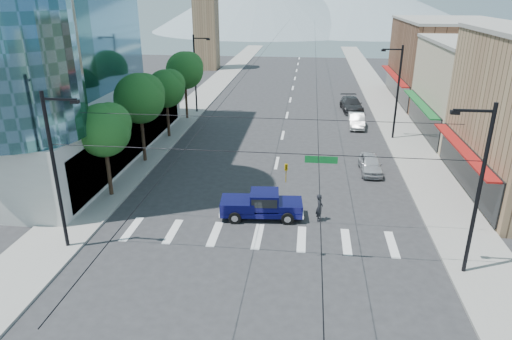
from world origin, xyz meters
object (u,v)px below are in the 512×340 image
object	(u,v)px
parked_car_near	(371,164)
parked_car_far	(351,104)
parked_car_mid	(356,121)
pickup_truck	(261,204)
pedestrian	(319,207)

from	to	relation	value
parked_car_near	parked_car_far	world-z (taller)	parked_car_far
parked_car_near	parked_car_mid	xyz separation A→B (m)	(0.00, 13.05, 0.02)
pickup_truck	parked_car_near	bearing A→B (deg)	43.42
pedestrian	parked_car_far	distance (m)	29.17
pedestrian	parked_car_mid	distance (m)	22.26
pickup_truck	pedestrian	bearing A→B (deg)	-4.65
parked_car_near	parked_car_far	xyz separation A→B (m)	(0.00, 20.06, 0.11)
pickup_truck	parked_car_far	xyz separation A→B (m)	(7.87, 28.88, -0.12)
pedestrian	parked_car_far	size ratio (longest dim) A/B	0.32
parked_car_near	parked_car_far	distance (m)	20.06
parked_car_near	parked_car_far	size ratio (longest dim) A/B	0.74
pickup_truck	parked_car_mid	bearing A→B (deg)	65.38
pedestrian	parked_car_mid	world-z (taller)	pedestrian
parked_car_far	parked_car_near	bearing A→B (deg)	-95.13
pickup_truck	parked_car_far	bearing A→B (deg)	69.92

